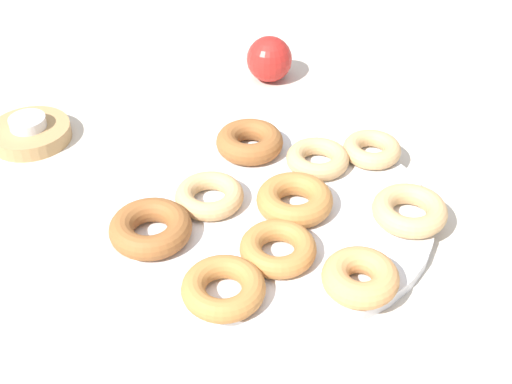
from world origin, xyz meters
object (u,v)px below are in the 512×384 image
Objects in this scene: donut_plate at (280,212)px; donut_0 at (223,288)px; candle_holder at (30,133)px; donut_6 at (209,196)px; tealight at (28,122)px; donut_2 at (318,159)px; donut_5 at (360,277)px; donut_4 at (278,248)px; apple at (269,59)px; donut_9 at (372,149)px; donut_1 at (410,210)px; donut_3 at (250,142)px; donut_7 at (295,200)px; donut_8 at (151,228)px.

donut_plate is 4.19× the size of donut_0.
candle_holder is at bearing 27.55° from donut_0.
tealight is (0.22, 0.21, 0.00)m from donut_6.
donut_5 is (-0.22, 0.03, 0.00)m from donut_2.
apple is at bearing -14.43° from donut_4.
apple reaches higher than donut_9.
donut_5 is 0.73× the size of candle_holder.
donut_0 is 0.43m from tealight.
donut_1 is at bearing -170.92° from apple.
donut_0 is 0.98× the size of donut_3.
donut_0 is 1.06× the size of donut_6.
apple is (0.33, -0.08, 0.03)m from donut_plate.
donut_5 is at bearing -99.46° from donut_0.
donut_7 is at bearing -129.93° from tealight.
donut_2 is at bearing 29.21° from donut_1.
donut_4 is (0.04, -0.07, -0.00)m from donut_0.
donut_5 is at bearing 175.76° from apple.
donut_4 is at bearing 174.32° from donut_3.
donut_2 is 1.13× the size of apple.
apple reaches higher than donut_plate.
donut_2 is 0.09m from donut_7.
donut_5 reaches higher than donut_4.
donut_2 is 0.96× the size of donut_4.
donut_5 is 0.14m from donut_7.
donut_plate is 0.39m from tealight.
donut_6 is at bearing 141.66° from donut_3.
tealight is (0.26, 0.31, -0.00)m from donut_7.
donut_5 and donut_7 have the same top height.
candle_holder is at bearing 38.76° from donut_4.
donut_4 reaches higher than candle_holder.
donut_plate is 4.42× the size of donut_6.
donut_2 reaches higher than tealight.
donut_2 is 1.62× the size of tealight.
candle_holder is 1.56× the size of apple.
donut_5 reaches higher than candle_holder.
donut_3 is 0.13m from donut_7.
donut_8 is at bearing -152.95° from candle_holder.
donut_5 reaches higher than donut_6.
donut_plate is at bearing 133.54° from donut_2.
donut_1 reaches higher than donut_6.
donut_4 is at bearing -117.05° from donut_8.
donut_5 is 1.13× the size of apple.
donut_6 is 1.16× the size of apple.
donut_6 is at bearing 68.23° from donut_1.
apple reaches higher than donut_5.
donut_3 reaches higher than tealight.
donut_plate is 4.02× the size of donut_7.
donut_3 is 1.05× the size of donut_4.
donut_plate is 0.16m from donut_8.
donut_1 reaches higher than tealight.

